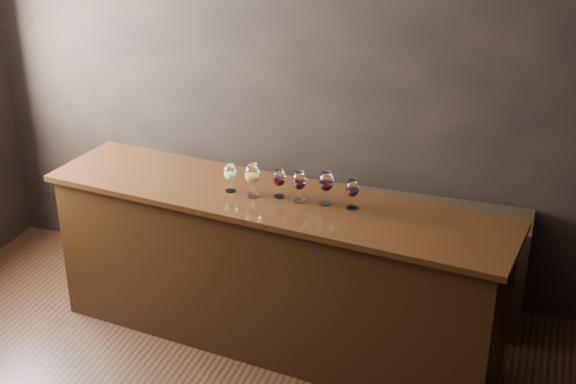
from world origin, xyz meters
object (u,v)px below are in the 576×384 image
(glass_amber, at_px, (252,175))
(glass_red_b, at_px, (299,181))
(bar_counter, at_px, (274,274))
(glass_red_c, at_px, (326,182))
(glass_white, at_px, (230,173))
(glass_red_d, at_px, (353,189))
(back_bar_shelf, at_px, (359,251))
(glass_red_a, at_px, (279,178))

(glass_amber, height_order, glass_red_b, glass_amber)
(bar_counter, xyz_separation_m, glass_red_c, (0.33, 0.02, 0.67))
(glass_white, xyz_separation_m, glass_red_d, (0.76, 0.01, 0.00))
(bar_counter, height_order, glass_red_c, glass_red_c)
(back_bar_shelf, bearing_deg, glass_red_d, -81.79)
(glass_white, height_order, glass_red_b, glass_red_b)
(glass_red_b, xyz_separation_m, glass_red_c, (0.16, 0.02, 0.01))
(glass_white, distance_m, glass_amber, 0.15)
(glass_red_a, relative_size, glass_red_d, 0.98)
(glass_red_c, bearing_deg, glass_red_a, 179.61)
(bar_counter, bearing_deg, glass_amber, -164.41)
(glass_red_b, bearing_deg, glass_white, 179.87)
(back_bar_shelf, distance_m, glass_red_a, 1.04)
(back_bar_shelf, relative_size, glass_red_a, 12.42)
(glass_red_d, bearing_deg, glass_white, -179.00)
(glass_amber, xyz_separation_m, glass_red_c, (0.45, 0.04, -0.00))
(glass_amber, xyz_separation_m, glass_red_b, (0.29, 0.02, -0.01))
(glass_red_a, height_order, glass_red_d, glass_red_d)
(glass_white, height_order, glass_red_a, glass_red_a)
(glass_red_a, xyz_separation_m, glass_red_d, (0.45, -0.01, 0.00))
(glass_red_b, relative_size, glass_red_c, 0.94)
(glass_red_a, bearing_deg, bar_counter, -147.16)
(glass_red_a, bearing_deg, glass_red_b, -9.22)
(glass_amber, relative_size, glass_red_c, 1.02)
(glass_white, height_order, glass_red_d, glass_red_d)
(bar_counter, relative_size, glass_red_d, 15.61)
(back_bar_shelf, bearing_deg, glass_amber, -128.47)
(glass_red_c, bearing_deg, glass_white, -178.23)
(glass_red_a, relative_size, glass_red_b, 0.93)
(bar_counter, distance_m, glass_red_d, 0.82)
(glass_amber, xyz_separation_m, glass_red_a, (0.16, 0.04, -0.02))
(glass_white, bearing_deg, glass_red_b, -0.13)
(back_bar_shelf, xyz_separation_m, glass_red_c, (-0.07, -0.62, 0.77))
(glass_amber, relative_size, glass_red_b, 1.09)
(bar_counter, height_order, glass_white, glass_white)
(back_bar_shelf, height_order, glass_white, glass_white)
(glass_white, xyz_separation_m, glass_red_c, (0.60, 0.02, 0.02))
(bar_counter, height_order, glass_red_b, glass_red_b)
(glass_amber, bearing_deg, glass_red_b, 3.90)
(bar_counter, xyz_separation_m, back_bar_shelf, (0.40, 0.64, -0.10))
(bar_counter, distance_m, back_bar_shelf, 0.76)
(glass_red_d, bearing_deg, glass_red_a, 179.07)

